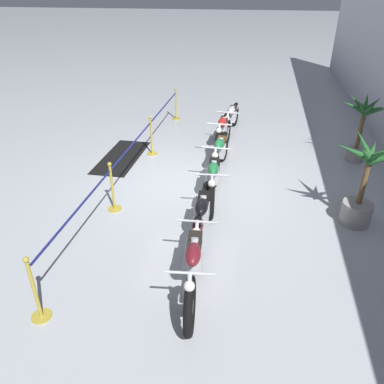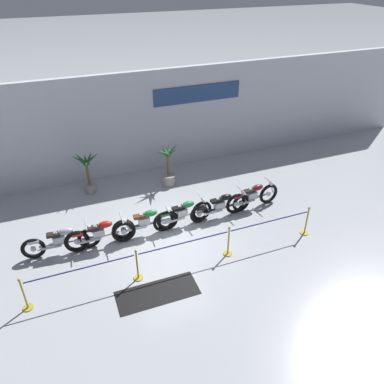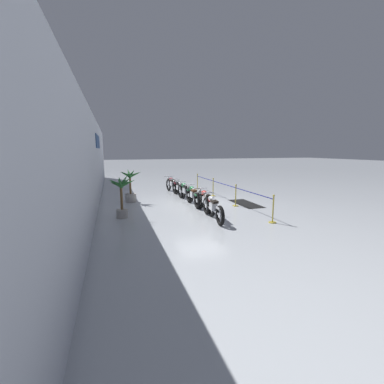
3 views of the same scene
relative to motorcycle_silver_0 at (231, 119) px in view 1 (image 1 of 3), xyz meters
The scene contains 14 objects.
ground_plane 3.38m from the motorcycle_silver_0, 12.06° to the right, with size 120.00×120.00×0.00m, color #B2B7BC.
motorcycle_silver_0 is the anchor object (origin of this frame).
motorcycle_red_1 1.18m from the motorcycle_silver_0, ahead, with size 2.24×0.62×0.97m.
motorcycle_green_2 2.66m from the motorcycle_silver_0, ahead, with size 2.24×0.62×0.95m.
motorcycle_green_3 3.97m from the motorcycle_silver_0, ahead, with size 2.18×0.62×0.95m.
motorcycle_black_4 5.38m from the motorcycle_silver_0, ahead, with size 2.34×0.62×0.92m.
motorcycle_maroon_5 6.69m from the motorcycle_silver_0, ahead, with size 2.23×0.62×0.97m.
potted_palm_left_of_row 5.17m from the motorcycle_silver_0, 32.38° to the left, with size 1.07×1.12×1.76m.
potted_palm_right_of_row 3.61m from the motorcycle_silver_0, 68.32° to the left, with size 1.09×1.09×1.75m.
stanchion_far_left 2.73m from the motorcycle_silver_0, 45.49° to the right, with size 8.75×0.28×1.05m.
stanchion_mid_left 2.71m from the motorcycle_silver_0, 45.75° to the right, with size 0.28×0.28×1.05m.
stanchion_mid_right 5.12m from the motorcycle_silver_0, 22.25° to the right, with size 0.28×0.28×1.05m.
stanchion_far_right 7.83m from the motorcycle_silver_0, 14.33° to the right, with size 0.28×0.28×1.05m.
floor_banner 3.52m from the motorcycle_silver_0, 50.25° to the right, with size 2.26×0.93×0.01m, color black.
Camera 1 is at (7.53, 1.46, 4.05)m, focal length 35.00 mm.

